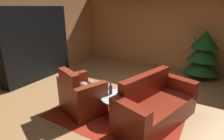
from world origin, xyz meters
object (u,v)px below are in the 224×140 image
object	(u,v)px
armchair_red	(81,96)
book_stack_on_table	(121,95)
couch_red	(155,107)
decorated_tree	(203,54)
bottle_on_table	(111,89)
coffee_table	(119,98)
bookshelf_unit	(39,44)

from	to	relation	value
armchair_red	book_stack_on_table	bearing A→B (deg)	20.11
couch_red	decorated_tree	xyz separation A→B (m)	(0.49, 2.92, 0.42)
bottle_on_table	book_stack_on_table	bearing A→B (deg)	5.00
coffee_table	bottle_on_table	bearing A→B (deg)	173.74
armchair_red	coffee_table	xyz separation A→B (m)	(0.76, 0.25, 0.04)
armchair_red	book_stack_on_table	size ratio (longest dim) A/B	5.22
bookshelf_unit	book_stack_on_table	bearing A→B (deg)	-11.18
bottle_on_table	decorated_tree	xyz separation A→B (m)	(1.38, 3.05, 0.23)
bottle_on_table	armchair_red	bearing A→B (deg)	-154.23
armchair_red	couch_red	distance (m)	1.50
couch_red	book_stack_on_table	xyz separation A→B (m)	(-0.66, -0.10, 0.12)
book_stack_on_table	coffee_table	bearing A→B (deg)	-131.41
armchair_red	book_stack_on_table	distance (m)	0.85
decorated_tree	coffee_table	bearing A→B (deg)	-111.11
armchair_red	bottle_on_table	size ratio (longest dim) A/B	4.39
bottle_on_table	decorated_tree	size ratio (longest dim) A/B	0.17
book_stack_on_table	bookshelf_unit	bearing A→B (deg)	168.82
bookshelf_unit	bottle_on_table	bearing A→B (deg)	-12.47
couch_red	book_stack_on_table	size ratio (longest dim) A/B	8.90
couch_red	armchair_red	bearing A→B (deg)	-164.77
armchair_red	bookshelf_unit	bearing A→B (deg)	158.49
coffee_table	couch_red	bearing A→B (deg)	11.91
couch_red	bottle_on_table	size ratio (longest dim) A/B	7.48
coffee_table	bottle_on_table	world-z (taller)	bottle_on_table
bottle_on_table	coffee_table	bearing A→B (deg)	-6.26
couch_red	coffee_table	bearing A→B (deg)	-168.09
armchair_red	coffee_table	bearing A→B (deg)	18.18
bookshelf_unit	couch_red	size ratio (longest dim) A/B	1.16
book_stack_on_table	decorated_tree	xyz separation A→B (m)	(1.15, 3.03, 0.30)
bookshelf_unit	couch_red	distance (m)	3.82
bookshelf_unit	bottle_on_table	size ratio (longest dim) A/B	8.67
bookshelf_unit	book_stack_on_table	distance (m)	3.18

